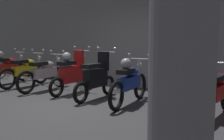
# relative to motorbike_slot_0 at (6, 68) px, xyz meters

# --- Properties ---
(ground_plane) EXTENTS (80.00, 80.00, 0.00)m
(ground_plane) POSITION_rel_motorbike_slot_0_xyz_m (3.86, -0.90, -0.53)
(ground_plane) COLOR #424244
(back_wall) EXTENTS (16.00, 0.30, 3.21)m
(back_wall) POSITION_rel_motorbike_slot_0_xyz_m (3.86, 1.93, 1.08)
(back_wall) COLOR gray
(back_wall) RESTS_ON ground
(motorbike_slot_0) EXTENTS (0.59, 1.95, 1.15)m
(motorbike_slot_0) POSITION_rel_motorbike_slot_0_xyz_m (0.00, 0.00, 0.00)
(motorbike_slot_0) COLOR black
(motorbike_slot_0) RESTS_ON ground
(motorbike_slot_1) EXTENTS (0.59, 1.95, 1.15)m
(motorbike_slot_1) POSITION_rel_motorbike_slot_0_xyz_m (0.96, -0.00, -0.04)
(motorbike_slot_1) COLOR black
(motorbike_slot_1) RESTS_ON ground
(motorbike_slot_2) EXTENTS (0.59, 1.95, 1.15)m
(motorbike_slot_2) POSITION_rel_motorbike_slot_0_xyz_m (1.93, -0.11, -0.04)
(motorbike_slot_2) COLOR black
(motorbike_slot_2) RESTS_ON ground
(motorbike_slot_3) EXTENTS (0.59, 1.68, 1.29)m
(motorbike_slot_3) POSITION_rel_motorbike_slot_0_xyz_m (2.90, -0.03, 0.04)
(motorbike_slot_3) COLOR black
(motorbike_slot_3) RESTS_ON ground
(motorbike_slot_4) EXTENTS (0.59, 1.68, 1.29)m
(motorbike_slot_4) POSITION_rel_motorbike_slot_0_xyz_m (3.86, -0.20, -0.00)
(motorbike_slot_4) COLOR black
(motorbike_slot_4) RESTS_ON ground
(motorbike_slot_5) EXTENTS (0.59, 1.95, 1.15)m
(motorbike_slot_5) POSITION_rel_motorbike_slot_0_xyz_m (4.83, -0.23, 0.00)
(motorbike_slot_5) COLOR black
(motorbike_slot_5) RESTS_ON ground
(motorbike_slot_6) EXTENTS (0.56, 1.68, 1.18)m
(motorbike_slot_6) POSITION_rel_motorbike_slot_0_xyz_m (5.79, -0.07, 0.04)
(motorbike_slot_6) COLOR black
(motorbike_slot_6) RESTS_ON ground
(motorbike_slot_7) EXTENTS (0.56, 1.95, 1.03)m
(motorbike_slot_7) POSITION_rel_motorbike_slot_0_xyz_m (6.76, -0.16, -0.04)
(motorbike_slot_7) COLOR black
(motorbike_slot_7) RESTS_ON ground
(support_pillar) EXTENTS (0.46, 0.46, 3.21)m
(support_pillar) POSITION_rel_motorbike_slot_0_xyz_m (7.28, -3.82, 1.08)
(support_pillar) COLOR gray
(support_pillar) RESTS_ON ground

